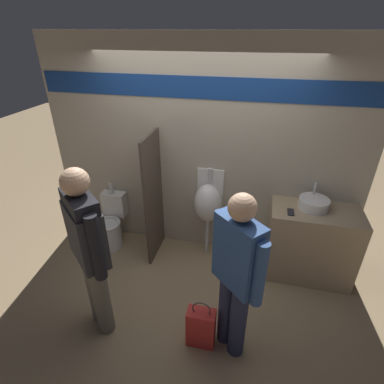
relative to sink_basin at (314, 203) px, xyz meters
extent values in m
plane|color=#997F5B|center=(-1.37, -0.36, -0.98)|extent=(16.00, 16.00, 0.00)
cube|color=#B2A893|center=(-1.37, 0.24, 0.37)|extent=(3.93, 0.06, 2.70)
cube|color=navy|center=(-1.37, 0.21, 1.16)|extent=(3.86, 0.01, 0.24)
cube|color=tan|center=(0.05, -0.05, -0.52)|extent=(1.00, 0.53, 0.92)
cylinder|color=white|center=(0.00, 0.00, 0.00)|extent=(0.33, 0.33, 0.12)
cylinder|color=silver|center=(0.00, 0.12, 0.13)|extent=(0.03, 0.03, 0.14)
cube|color=#232328|center=(-0.25, -0.16, -0.05)|extent=(0.07, 0.14, 0.01)
cube|color=#4C4238|center=(-1.89, -0.08, -0.15)|extent=(0.03, 0.58, 1.66)
cylinder|color=silver|center=(-1.22, 0.05, -0.70)|extent=(0.04, 0.04, 0.55)
ellipsoid|color=white|center=(-1.22, 0.05, -0.19)|extent=(0.35, 0.31, 0.51)
cube|color=white|center=(-1.22, 0.20, -0.12)|extent=(0.34, 0.02, 0.64)
cylinder|color=silver|center=(-1.22, 0.16, 0.15)|extent=(0.06, 0.06, 0.16)
cylinder|color=white|center=(-2.56, -0.14, -0.79)|extent=(0.34, 0.34, 0.37)
torus|color=white|center=(-2.56, -0.14, -0.60)|extent=(0.36, 0.36, 0.04)
cube|color=white|center=(-2.56, 0.12, -0.43)|extent=(0.33, 0.16, 0.35)
cylinder|color=silver|center=(-2.56, 0.10, -0.18)|extent=(0.06, 0.06, 0.14)
cylinder|color=#666056|center=(-1.98, -1.36, -0.55)|extent=(0.16, 0.16, 0.86)
cylinder|color=#666056|center=(-2.11, -1.25, -0.55)|extent=(0.16, 0.16, 0.86)
cube|color=black|center=(-2.05, -1.31, 0.22)|extent=(0.47, 0.44, 0.68)
cube|color=#2D2D33|center=(-2.05, -1.31, 0.17)|extent=(0.50, 0.48, 0.54)
cylinder|color=black|center=(-1.86, -1.48, 0.19)|extent=(0.11, 0.11, 0.63)
cylinder|color=black|center=(-2.24, -1.14, 0.19)|extent=(0.11, 0.11, 0.63)
sphere|color=tan|center=(-2.05, -1.31, 0.68)|extent=(0.23, 0.23, 0.23)
cylinder|color=#282D4C|center=(-0.68, -1.30, -0.57)|extent=(0.15, 0.15, 0.81)
cylinder|color=#282D4C|center=(-0.80, -1.19, -0.57)|extent=(0.15, 0.15, 0.81)
cube|color=#2D4C84|center=(-0.74, -1.24, 0.16)|extent=(0.44, 0.42, 0.64)
cylinder|color=#2D4C84|center=(-0.56, -1.40, 0.12)|extent=(0.10, 0.10, 0.59)
cylinder|color=#2D4C84|center=(-0.92, -1.08, 0.12)|extent=(0.10, 0.10, 0.59)
sphere|color=tan|center=(-0.74, -1.24, 0.59)|extent=(0.22, 0.22, 0.22)
cube|color=red|center=(-1.02, -1.29, -0.77)|extent=(0.27, 0.15, 0.43)
torus|color=#4C4742|center=(-1.02, -1.29, -0.51)|extent=(0.17, 0.01, 0.17)
camera|label=1|loc=(-0.67, -3.13, 1.74)|focal=28.00mm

